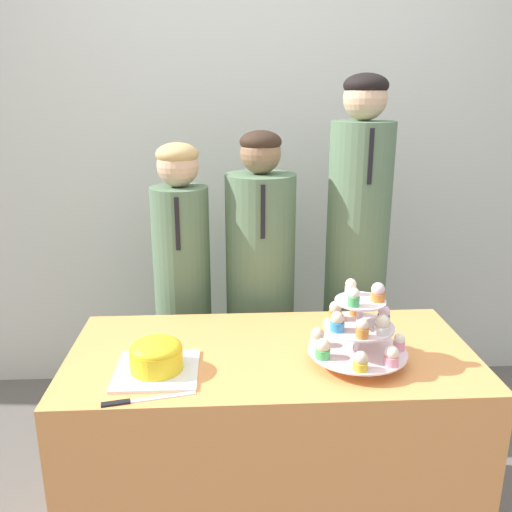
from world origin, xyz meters
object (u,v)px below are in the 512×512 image
Objects in this scene: cupcake_stand at (358,330)px; student_1 at (261,303)px; round_cake at (156,357)px; cake_knife at (133,401)px; student_2 at (355,275)px; student_0 at (184,305)px.

student_1 reaches higher than cupcake_stand.
cake_knife is at bearing -105.67° from round_cake.
cupcake_stand is 0.19× the size of student_2.
cake_knife is at bearing -94.91° from student_0.
cupcake_stand is at bearing 1.77° from round_cake.
cupcake_stand is (0.69, 0.19, 0.12)m from cake_knife.
student_0 is at bearing 73.34° from cake_knife.
student_0 reaches higher than round_cake.
cupcake_stand is at bearing -48.84° from student_0.
student_0 is 0.78m from student_2.
cupcake_stand is at bearing -102.69° from student_2.
round_cake is 1.08m from student_2.
cake_knife is 1.24m from student_2.
student_0 is at bearing -180.00° from student_1.
round_cake is 0.73m from student_0.
round_cake is 0.81× the size of cupcake_stand.
student_0 reaches higher than cake_knife.
student_2 reaches higher than student_0.
cake_knife is 0.73m from cupcake_stand.
cake_knife is 0.19× the size of student_1.
round_cake is 0.97× the size of cake_knife.
cake_knife is 0.16× the size of student_2.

